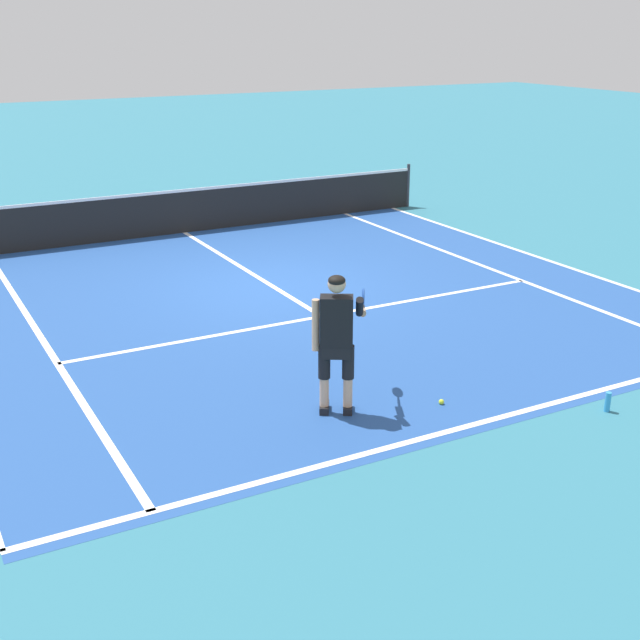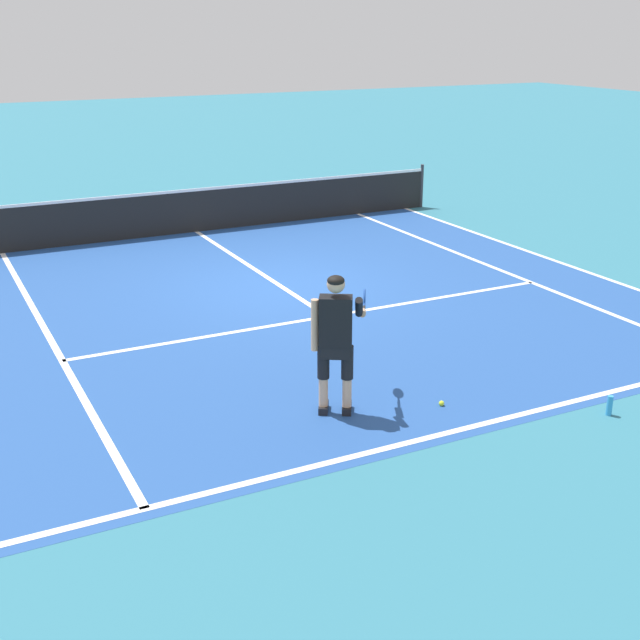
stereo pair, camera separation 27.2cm
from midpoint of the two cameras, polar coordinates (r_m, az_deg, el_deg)
The scene contains 12 objects.
ground_plane at distance 14.80m, azimuth -3.67°, elevation 2.23°, with size 80.00×80.00×0.00m, color teal.
court_inner_surface at distance 14.23m, azimuth -2.56°, elevation 1.55°, with size 10.98×10.97×0.00m, color #234C93.
line_baseline at distance 10.07m, azimuth 10.81°, elevation -6.69°, with size 10.98×0.10×0.01m, color white.
line_service at distance 13.29m, azimuth -0.45°, elevation 0.25°, with size 8.23×0.10×0.01m, color white.
line_centre_service at distance 16.05m, azimuth -5.82°, elevation 3.58°, with size 0.10×6.40×0.01m, color white.
line_singles_left at distance 13.08m, azimuth -18.99°, elevation -1.18°, with size 0.10×10.57×0.01m, color white.
line_singles_right at distance 16.36m, azimuth 10.54°, elevation 3.65°, with size 0.10×10.57×0.01m, color white.
line_doubles_right at distance 17.23m, azimuth 14.14°, elevation 4.19°, with size 0.10×10.57×0.01m, color white.
tennis_net at distance 18.85m, azimuth -9.69°, elevation 7.35°, with size 11.96×0.08×1.07m.
tennis_player at distance 9.72m, azimuth 0.37°, elevation -0.98°, with size 1.05×0.90×1.71m.
tennis_ball_near_feet at distance 10.36m, azimuth 7.51°, elevation -5.54°, with size 0.07×0.07×0.07m, color #CCE02D.
water_bottle at distance 10.59m, azimuth 18.29°, elevation -5.32°, with size 0.07×0.07×0.25m, color #3393D6.
Camera 1 is at (-5.98, -12.79, 4.40)m, focal length 47.04 mm.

